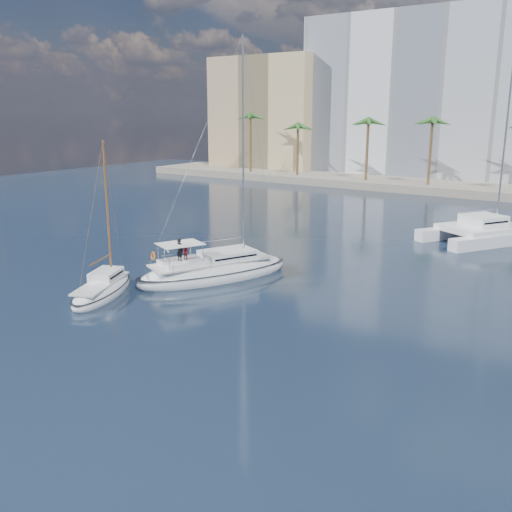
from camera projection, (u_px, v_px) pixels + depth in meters
The scene contains 10 objects.
ground at pixel (232, 301), 37.21m from camera, with size 160.00×160.00×0.00m, color black.
quay at pixel (478, 189), 85.53m from camera, with size 120.00×14.00×1.20m, color gray.
building_modern at pixel (431, 99), 98.38m from camera, with size 42.00×16.00×28.00m, color silver.
building_tan_left at pixel (273, 116), 112.56m from camera, with size 22.00×14.00×22.00m, color tan.
palm_left at pixel (274, 121), 98.78m from camera, with size 3.60×3.60×12.30m.
palm_centre at pixel (477, 123), 79.94m from camera, with size 3.60×3.60×12.30m.
main_sloop at pixel (214, 271), 42.21m from camera, with size 8.47×12.68×18.05m.
small_sloop at pixel (103, 290), 38.27m from camera, with size 5.26×7.84×10.82m.
catamaran at pixel (481, 229), 53.98m from camera, with size 10.72×12.71×16.69m.
seagull at pixel (236, 276), 41.70m from camera, with size 1.16×0.50×0.21m.
Camera 1 is at (21.49, -28.06, 12.12)m, focal length 40.00 mm.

